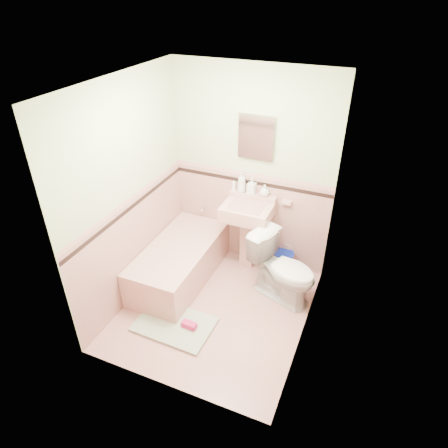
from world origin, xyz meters
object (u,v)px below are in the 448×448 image
at_px(shoe, 189,325).
at_px(soap_bottle_mid, 252,186).
at_px(soap_bottle_left, 242,182).
at_px(toilet, 284,269).
at_px(soap_bottle_right, 265,191).
at_px(medicine_cabinet, 256,137).
at_px(bucket, 283,261).
at_px(bathtub, 180,263).
at_px(sink, 247,237).

bearing_deg(shoe, soap_bottle_mid, 87.20).
height_order(soap_bottle_left, toilet, soap_bottle_left).
xyz_separation_m(soap_bottle_left, soap_bottle_right, (0.29, 0.00, -0.06)).
relative_size(medicine_cabinet, soap_bottle_left, 1.88).
bearing_deg(bucket, soap_bottle_mid, 175.03).
xyz_separation_m(bathtub, shoe, (0.50, -0.73, -0.16)).
height_order(sink, medicine_cabinet, medicine_cabinet).
distance_m(soap_bottle_right, bucket, 0.99).
xyz_separation_m(medicine_cabinet, bucket, (0.46, -0.07, -1.57)).
distance_m(soap_bottle_left, shoe, 1.79).
bearing_deg(sink, shoe, -98.10).
bearing_deg(soap_bottle_mid, toilet, -41.91).
relative_size(bathtub, toilet, 1.86).
height_order(soap_bottle_left, bucket, soap_bottle_left).
relative_size(bathtub, soap_bottle_left, 5.78).
height_order(bathtub, soap_bottle_right, soap_bottle_right).
bearing_deg(soap_bottle_mid, shoe, -96.35).
bearing_deg(bucket, bathtub, -149.74).
bearing_deg(sink, soap_bottle_left, 129.59).
xyz_separation_m(medicine_cabinet, soap_bottle_mid, (-0.02, -0.03, -0.61)).
xyz_separation_m(sink, shoe, (-0.18, -1.26, -0.40)).
relative_size(bathtub, soap_bottle_mid, 7.24).
bearing_deg(soap_bottle_left, shoe, -91.24).
bearing_deg(medicine_cabinet, bathtub, -132.58).
xyz_separation_m(medicine_cabinet, toilet, (0.58, -0.57, -1.30)).
distance_m(medicine_cabinet, shoe, 2.21).
distance_m(bucket, shoe, 1.55).
height_order(soap_bottle_left, soap_bottle_mid, soap_bottle_left).
relative_size(medicine_cabinet, toilet, 0.61).
bearing_deg(bucket, soap_bottle_right, 172.51).
distance_m(bathtub, soap_bottle_left, 1.26).
relative_size(bathtub, medicine_cabinet, 3.07).
xyz_separation_m(soap_bottle_left, shoe, (-0.03, -1.44, -1.05)).
bearing_deg(bathtub, soap_bottle_left, 53.20).
relative_size(soap_bottle_left, soap_bottle_right, 1.76).
bearing_deg(bucket, medicine_cabinet, 171.18).
height_order(soap_bottle_mid, toilet, soap_bottle_mid).
height_order(bathtub, shoe, bathtub).
height_order(bathtub, medicine_cabinet, medicine_cabinet).
distance_m(sink, soap_bottle_left, 0.70).
distance_m(sink, soap_bottle_right, 0.64).
relative_size(bathtub, soap_bottle_right, 10.19).
bearing_deg(soap_bottle_mid, soap_bottle_left, 180.00).
xyz_separation_m(sink, medicine_cabinet, (0.00, 0.21, 1.24)).
bearing_deg(toilet, soap_bottle_left, 73.91).
relative_size(toilet, shoe, 4.96).
relative_size(sink, toilet, 1.15).
bearing_deg(medicine_cabinet, toilet, -44.37).
height_order(toilet, shoe, toilet).
bearing_deg(soap_bottle_left, medicine_cabinet, 11.39).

